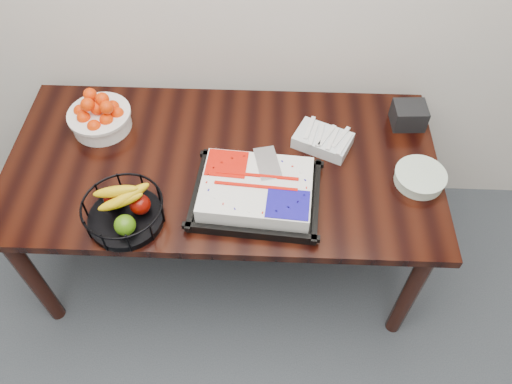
{
  "coord_description": "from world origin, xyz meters",
  "views": [
    {
      "loc": [
        0.2,
        0.63,
        2.31
      ],
      "look_at": [
        0.15,
        1.78,
        0.83
      ],
      "focal_mm": 35.0,
      "sensor_mm": 36.0,
      "label": 1
    }
  ],
  "objects_px": {
    "napkin_box": "(409,115)",
    "plate_stack": "(420,178)",
    "fruit_basket": "(123,210)",
    "table": "(223,174)",
    "cake_tray": "(256,191)",
    "tangerine_bowl": "(99,114)"
  },
  "relations": [
    {
      "from": "tangerine_bowl",
      "to": "fruit_basket",
      "type": "relative_size",
      "value": 0.9
    },
    {
      "from": "table",
      "to": "tangerine_bowl",
      "type": "bearing_deg",
      "value": 161.49
    },
    {
      "from": "cake_tray",
      "to": "napkin_box",
      "type": "distance_m",
      "value": 0.79
    },
    {
      "from": "cake_tray",
      "to": "table",
      "type": "bearing_deg",
      "value": 128.49
    },
    {
      "from": "napkin_box",
      "to": "tangerine_bowl",
      "type": "bearing_deg",
      "value": -176.89
    },
    {
      "from": "plate_stack",
      "to": "napkin_box",
      "type": "height_order",
      "value": "napkin_box"
    },
    {
      "from": "table",
      "to": "plate_stack",
      "type": "relative_size",
      "value": 8.78
    },
    {
      "from": "table",
      "to": "cake_tray",
      "type": "relative_size",
      "value": 3.51
    },
    {
      "from": "table",
      "to": "fruit_basket",
      "type": "xyz_separation_m",
      "value": [
        -0.34,
        -0.31,
        0.15
      ]
    },
    {
      "from": "fruit_basket",
      "to": "plate_stack",
      "type": "distance_m",
      "value": 1.16
    },
    {
      "from": "table",
      "to": "fruit_basket",
      "type": "distance_m",
      "value": 0.48
    },
    {
      "from": "cake_tray",
      "to": "plate_stack",
      "type": "relative_size",
      "value": 2.5
    },
    {
      "from": "napkin_box",
      "to": "plate_stack",
      "type": "bearing_deg",
      "value": -90.0
    },
    {
      "from": "cake_tray",
      "to": "fruit_basket",
      "type": "distance_m",
      "value": 0.5
    },
    {
      "from": "napkin_box",
      "to": "table",
      "type": "bearing_deg",
      "value": -162.38
    },
    {
      "from": "tangerine_bowl",
      "to": "napkin_box",
      "type": "xyz_separation_m",
      "value": [
        1.34,
        0.07,
        -0.02
      ]
    },
    {
      "from": "tangerine_bowl",
      "to": "napkin_box",
      "type": "height_order",
      "value": "tangerine_bowl"
    },
    {
      "from": "table",
      "to": "tangerine_bowl",
      "type": "xyz_separation_m",
      "value": [
        -0.54,
        0.18,
        0.16
      ]
    },
    {
      "from": "cake_tray",
      "to": "napkin_box",
      "type": "height_order",
      "value": "same"
    },
    {
      "from": "napkin_box",
      "to": "fruit_basket",
      "type": "bearing_deg",
      "value": -153.43
    },
    {
      "from": "plate_stack",
      "to": "fruit_basket",
      "type": "bearing_deg",
      "value": -168.33
    },
    {
      "from": "tangerine_bowl",
      "to": "fruit_basket",
      "type": "bearing_deg",
      "value": -67.46
    }
  ]
}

